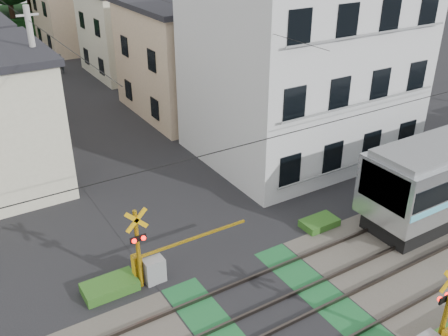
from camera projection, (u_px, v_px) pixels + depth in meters
ground at (276, 317)px, 15.66m from camera, size 120.00×120.00×0.00m
track_bed at (276, 316)px, 15.64m from camera, size 120.00×120.00×0.14m
crossing_signal_far at (151, 264)px, 16.90m from camera, size 4.74×0.65×3.09m
apartment_block at (302, 64)px, 24.73m from camera, size 10.20×8.36×9.30m
houses_row at (51, 47)px, 33.95m from camera, size 22.07×31.35×6.80m
catenary at (423, 167)px, 16.82m from camera, size 60.00×5.04×7.00m
utility_poles at (40, 45)px, 30.76m from camera, size 7.90×42.00×8.00m
pedestrian at (60, 64)px, 39.36m from camera, size 0.59×0.42×1.55m
weed_patches at (321, 294)px, 16.33m from camera, size 10.25×8.80×0.40m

